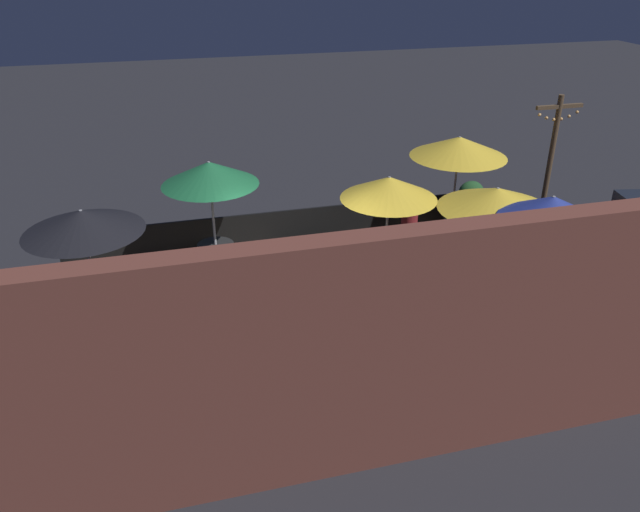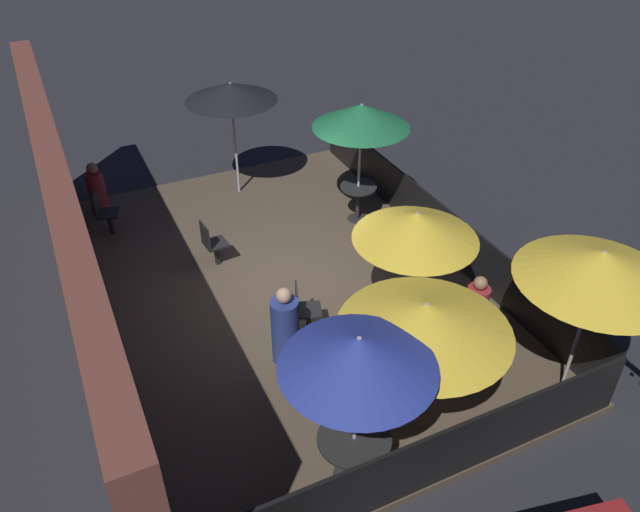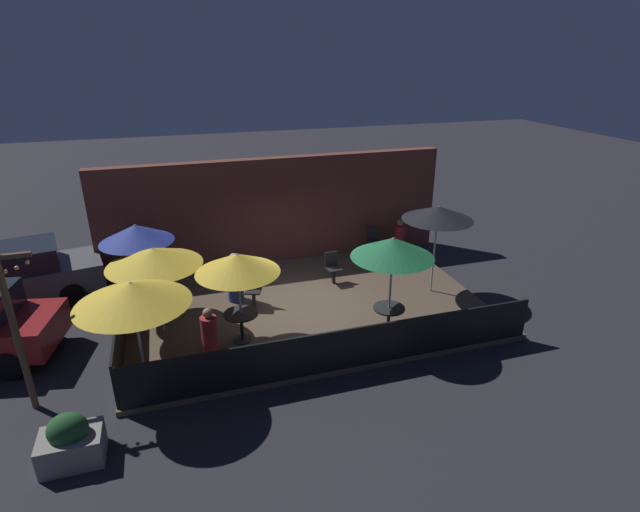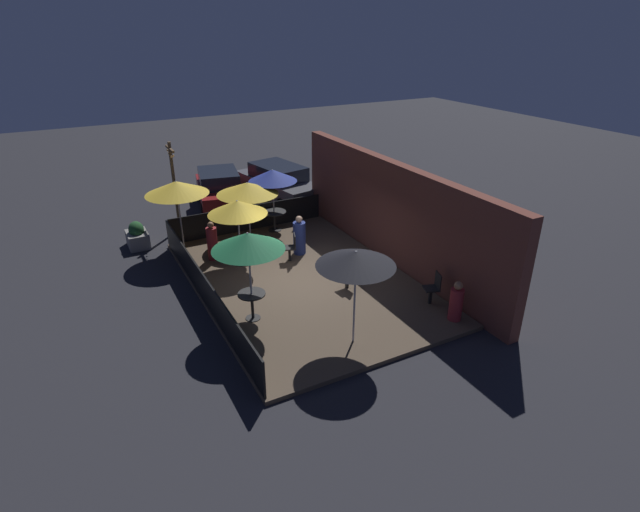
# 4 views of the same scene
# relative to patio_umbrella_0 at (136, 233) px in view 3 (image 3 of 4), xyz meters

# --- Properties ---
(ground_plane) EXTENTS (60.00, 60.00, 0.00)m
(ground_plane) POSITION_rel_patio_umbrella_0_xyz_m (4.01, -0.83, -2.26)
(ground_plane) COLOR #26262B
(patio_deck) EXTENTS (9.14, 6.13, 0.12)m
(patio_deck) POSITION_rel_patio_umbrella_0_xyz_m (4.01, -0.83, -2.20)
(patio_deck) COLOR brown
(patio_deck) RESTS_ON ground_plane
(building_wall) EXTENTS (10.74, 0.36, 3.37)m
(building_wall) POSITION_rel_patio_umbrella_0_xyz_m (4.01, 2.47, -0.57)
(building_wall) COLOR brown
(building_wall) RESTS_ON ground_plane
(fence_front) EXTENTS (8.94, 0.05, 0.95)m
(fence_front) POSITION_rel_patio_umbrella_0_xyz_m (4.01, -3.85, -1.66)
(fence_front) COLOR black
(fence_front) RESTS_ON patio_deck
(fence_side_left) EXTENTS (0.05, 5.93, 0.95)m
(fence_side_left) POSITION_rel_patio_umbrella_0_xyz_m (-0.51, -0.83, -1.66)
(fence_side_left) COLOR black
(fence_side_left) RESTS_ON patio_deck
(patio_umbrella_0) EXTENTS (1.77, 1.77, 2.36)m
(patio_umbrella_0) POSITION_rel_patio_umbrella_0_xyz_m (0.00, 0.00, 0.00)
(patio_umbrella_0) COLOR #B2B2B7
(patio_umbrella_0) RESTS_ON patio_deck
(patio_umbrella_1) EXTENTS (1.86, 1.86, 2.48)m
(patio_umbrella_1) POSITION_rel_patio_umbrella_0_xyz_m (5.41, -2.95, 0.11)
(patio_umbrella_1) COLOR #B2B2B7
(patio_umbrella_1) RESTS_ON patio_deck
(patio_umbrella_2) EXTENTS (1.87, 1.87, 2.17)m
(patio_umbrella_2) POSITION_rel_patio_umbrella_0_xyz_m (2.12, -2.09, -0.19)
(patio_umbrella_2) COLOR #B2B2B7
(patio_umbrella_2) RESTS_ON patio_deck
(patio_umbrella_3) EXTENTS (2.10, 2.10, 2.42)m
(patio_umbrella_3) POSITION_rel_patio_umbrella_0_xyz_m (0.02, -3.45, 0.06)
(patio_umbrella_3) COLOR #B2B2B7
(patio_umbrella_3) RESTS_ON patio_deck
(patio_umbrella_4) EXTENTS (1.88, 1.88, 2.46)m
(patio_umbrella_4) POSITION_rel_patio_umbrella_0_xyz_m (7.56, -1.13, 0.14)
(patio_umbrella_4) COLOR #B2B2B7
(patio_umbrella_4) RESTS_ON patio_deck
(patio_umbrella_5) EXTENTS (2.16, 2.16, 2.14)m
(patio_umbrella_5) POSITION_rel_patio_umbrella_0_xyz_m (0.38, -1.11, -0.21)
(patio_umbrella_5) COLOR #B2B2B7
(patio_umbrella_5) RESTS_ON patio_deck
(dining_table_0) EXTENTS (0.90, 0.90, 0.75)m
(dining_table_0) POSITION_rel_patio_umbrella_0_xyz_m (0.00, 0.00, -1.54)
(dining_table_0) COLOR black
(dining_table_0) RESTS_ON patio_deck
(dining_table_1) EXTENTS (0.73, 0.73, 0.77)m
(dining_table_1) POSITION_rel_patio_umbrella_0_xyz_m (5.41, -2.95, -1.54)
(dining_table_1) COLOR black
(dining_table_1) RESTS_ON patio_deck
(dining_table_2) EXTENTS (0.79, 0.79, 0.71)m
(dining_table_2) POSITION_rel_patio_umbrella_0_xyz_m (2.12, -2.09, -1.58)
(dining_table_2) COLOR black
(dining_table_2) RESTS_ON patio_deck
(patio_chair_0) EXTENTS (0.51, 0.51, 0.93)m
(patio_chair_0) POSITION_rel_patio_umbrella_0_xyz_m (7.02, 1.79, -1.63)
(patio_chair_0) COLOR black
(patio_chair_0) RESTS_ON patio_deck
(patio_chair_1) EXTENTS (0.44, 0.44, 0.91)m
(patio_chair_1) POSITION_rel_patio_umbrella_0_xyz_m (5.11, 0.20, -1.64)
(patio_chair_1) COLOR black
(patio_chair_1) RESTS_ON patio_deck
(patio_chair_2) EXTENTS (0.51, 0.51, 0.94)m
(patio_chair_2) POSITION_rel_patio_umbrella_0_xyz_m (2.69, -0.55, -1.62)
(patio_chair_2) COLOR black
(patio_chair_2) RESTS_ON patio_deck
(patron_0) EXTENTS (0.43, 0.43, 1.13)m
(patron_0) POSITION_rel_patio_umbrella_0_xyz_m (7.96, 1.78, -1.63)
(patron_0) COLOR maroon
(patron_0) RESTS_ON patio_deck
(patron_1) EXTENTS (0.59, 0.59, 1.35)m
(patron_1) POSITION_rel_patio_umbrella_0_xyz_m (2.29, -0.06, -1.54)
(patron_1) COLOR navy
(patron_1) RESTS_ON patio_deck
(patron_2) EXTENTS (0.43, 0.43, 1.32)m
(patron_2) POSITION_rel_patio_umbrella_0_xyz_m (1.35, -2.79, -1.54)
(patron_2) COLOR maroon
(patron_2) RESTS_ON patio_deck
(planter_box) EXTENTS (1.00, 0.70, 0.94)m
(planter_box) POSITION_rel_patio_umbrella_0_xyz_m (-1.15, -4.79, -1.86)
(planter_box) COLOR gray
(planter_box) RESTS_ON ground_plane
(light_post) EXTENTS (1.10, 0.12, 3.39)m
(light_post) POSITION_rel_patio_umbrella_0_xyz_m (-2.05, -3.10, -0.34)
(light_post) COLOR brown
(light_post) RESTS_ON ground_plane
(parked_car_1) EXTENTS (4.78, 2.54, 1.62)m
(parked_car_1) POSITION_rel_patio_umbrella_0_xyz_m (-3.42, 1.67, -1.41)
(parked_car_1) COLOR #5B5B60
(parked_car_1) RESTS_ON ground_plane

